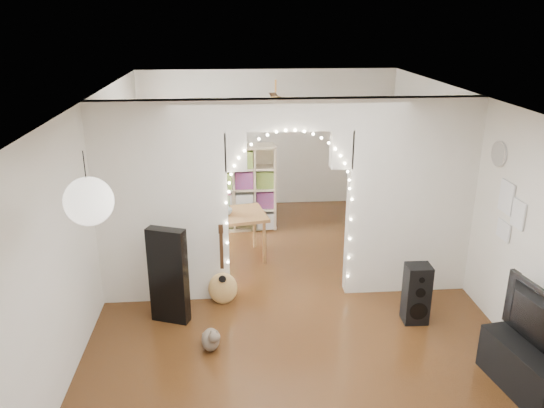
{
  "coord_description": "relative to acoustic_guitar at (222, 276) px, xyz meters",
  "views": [
    {
      "loc": [
        -0.74,
        -6.55,
        3.68
      ],
      "look_at": [
        -0.19,
        0.3,
        1.21
      ],
      "focal_mm": 35.0,
      "sensor_mm": 36.0,
      "label": 1
    }
  ],
  "objects": [
    {
      "name": "floor",
      "position": [
        0.9,
        0.25,
        -0.42
      ],
      "size": [
        7.5,
        7.5,
        0.0
      ],
      "primitive_type": "plane",
      "color": "black",
      "rests_on": "ground"
    },
    {
      "name": "ceiling",
      "position": [
        0.9,
        0.25,
        2.28
      ],
      "size": [
        5.0,
        7.5,
        0.02
      ],
      "primitive_type": "cube",
      "color": "white",
      "rests_on": "wall_back"
    },
    {
      "name": "wall_back",
      "position": [
        0.9,
        4.0,
        0.93
      ],
      "size": [
        5.0,
        0.02,
        2.7
      ],
      "primitive_type": "cube",
      "color": "silver",
      "rests_on": "floor"
    },
    {
      "name": "wall_front",
      "position": [
        0.9,
        -3.5,
        0.93
      ],
      "size": [
        5.0,
        0.02,
        2.7
      ],
      "primitive_type": "cube",
      "color": "silver",
      "rests_on": "floor"
    },
    {
      "name": "wall_left",
      "position": [
        -1.6,
        0.25,
        0.93
      ],
      "size": [
        0.02,
        7.5,
        2.7
      ],
      "primitive_type": "cube",
      "color": "silver",
      "rests_on": "floor"
    },
    {
      "name": "wall_right",
      "position": [
        3.4,
        0.25,
        0.93
      ],
      "size": [
        0.02,
        7.5,
        2.7
      ],
      "primitive_type": "cube",
      "color": "silver",
      "rests_on": "floor"
    },
    {
      "name": "divider_wall",
      "position": [
        0.9,
        0.25,
        1.0
      ],
      "size": [
        5.0,
        0.2,
        2.7
      ],
      "color": "silver",
      "rests_on": "floor"
    },
    {
      "name": "fairy_lights",
      "position": [
        0.9,
        0.12,
        1.13
      ],
      "size": [
        1.64,
        0.04,
        1.6
      ],
      "primitive_type": null,
      "color": "#FFEABF",
      "rests_on": "divider_wall"
    },
    {
      "name": "window",
      "position": [
        -1.57,
        2.05,
        1.08
      ],
      "size": [
        0.04,
        1.2,
        1.4
      ],
      "primitive_type": "cube",
      "color": "white",
      "rests_on": "wall_left"
    },
    {
      "name": "wall_clock",
      "position": [
        3.38,
        -0.35,
        1.68
      ],
      "size": [
        0.03,
        0.31,
        0.31
      ],
      "primitive_type": "cylinder",
      "rotation": [
        0.0,
        1.57,
        0.0
      ],
      "color": "white",
      "rests_on": "wall_right"
    },
    {
      "name": "picture_frames",
      "position": [
        3.38,
        -0.75,
        1.08
      ],
      "size": [
        0.02,
        0.5,
        0.7
      ],
      "primitive_type": null,
      "color": "white",
      "rests_on": "wall_right"
    },
    {
      "name": "paper_lantern",
      "position": [
        -1.0,
        -2.15,
        1.83
      ],
      "size": [
        0.4,
        0.4,
        0.4
      ],
      "primitive_type": "sphere",
      "color": "white",
      "rests_on": "ceiling"
    },
    {
      "name": "ceiling_fan",
      "position": [
        0.9,
        2.25,
        1.98
      ],
      "size": [
        1.1,
        1.1,
        0.3
      ],
      "primitive_type": null,
      "color": "gold",
      "rests_on": "ceiling"
    },
    {
      "name": "guitar_case",
      "position": [
        -0.66,
        -0.35,
        0.2
      ],
      "size": [
        0.5,
        0.32,
        1.25
      ],
      "primitive_type": "cube",
      "rotation": [
        0.0,
        0.0,
        -0.36
      ],
      "color": "black",
      "rests_on": "floor"
    },
    {
      "name": "acoustic_guitar",
      "position": [
        0.0,
        0.0,
        0.0
      ],
      "size": [
        0.4,
        0.18,
        0.97
      ],
      "rotation": [
        0.0,
        0.0,
        -0.11
      ],
      "color": "tan",
      "rests_on": "floor"
    },
    {
      "name": "tabby_cat",
      "position": [
        -0.13,
        -1.02,
        -0.29
      ],
      "size": [
        0.32,
        0.49,
        0.33
      ],
      "rotation": [
        0.0,
        0.0,
        0.37
      ],
      "color": "brown",
      "rests_on": "floor"
    },
    {
      "name": "floor_speaker",
      "position": [
        2.42,
        -0.62,
        -0.04
      ],
      "size": [
        0.31,
        0.28,
        0.78
      ],
      "rotation": [
        0.0,
        0.0,
        -0.02
      ],
      "color": "black",
      "rests_on": "floor"
    },
    {
      "name": "media_console",
      "position": [
        3.1,
        -1.98,
        -0.17
      ],
      "size": [
        0.56,
        1.05,
        0.5
      ],
      "primitive_type": "cube",
      "rotation": [
        0.0,
        0.0,
        0.16
      ],
      "color": "black",
      "rests_on": "floor"
    },
    {
      "name": "tv",
      "position": [
        3.1,
        -1.98,
        0.39
      ],
      "size": [
        0.31,
        1.08,
        0.62
      ],
      "primitive_type": "imported",
      "rotation": [
        0.0,
        0.0,
        1.73
      ],
      "color": "black",
      "rests_on": "media_console"
    },
    {
      "name": "bookcase",
      "position": [
        0.19,
        2.66,
        0.34
      ],
      "size": [
        1.53,
        0.55,
        1.53
      ],
      "primitive_type": "cube",
      "rotation": [
        0.0,
        0.0,
        0.11
      ],
      "color": "#CAB892",
      "rests_on": "floor"
    },
    {
      "name": "dining_table",
      "position": [
        0.06,
        1.4,
        0.26
      ],
      "size": [
        1.33,
        1.01,
        0.76
      ],
      "rotation": [
        0.0,
        0.0,
        0.19
      ],
      "color": "brown",
      "rests_on": "floor"
    },
    {
      "name": "flower_vase",
      "position": [
        0.06,
        1.4,
        0.43
      ],
      "size": [
        0.21,
        0.21,
        0.19
      ],
      "primitive_type": "imported",
      "rotation": [
        0.0,
        0.0,
        0.19
      ],
      "color": "silver",
      "rests_on": "dining_table"
    },
    {
      "name": "dining_chair_left",
      "position": [
        0.51,
        3.03,
        -0.16
      ],
      "size": [
        0.73,
        0.74,
        0.53
      ],
      "primitive_type": "imported",
      "rotation": [
        0.0,
        0.0,
        -0.35
      ],
      "color": "#4A4325",
      "rests_on": "floor"
    },
    {
      "name": "dining_chair_right",
      "position": [
        0.34,
        2.73,
        -0.18
      ],
      "size": [
        0.58,
        0.59,
        0.49
      ],
      "primitive_type": "imported",
      "rotation": [
        0.0,
        0.0,
        -0.12
      ],
      "color": "#4A4325",
      "rests_on": "floor"
    }
  ]
}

